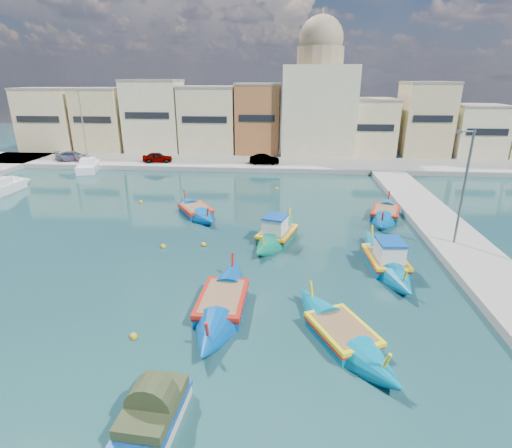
% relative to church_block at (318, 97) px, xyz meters
% --- Properties ---
extents(ground, '(160.00, 160.00, 0.00)m').
position_rel_church_block_xyz_m(ground, '(-10.00, -40.00, -8.41)').
color(ground, '#122D37').
rests_on(ground, ground).
extents(east_quay, '(4.00, 70.00, 0.50)m').
position_rel_church_block_xyz_m(east_quay, '(8.00, -40.00, -8.16)').
color(east_quay, gray).
rests_on(east_quay, ground).
extents(north_quay, '(80.00, 8.00, 0.60)m').
position_rel_church_block_xyz_m(north_quay, '(-10.00, -8.00, -8.11)').
color(north_quay, gray).
rests_on(north_quay, ground).
extents(north_townhouses, '(83.20, 7.87, 10.19)m').
position_rel_church_block_xyz_m(north_townhouses, '(-3.32, -0.64, -3.41)').
color(north_townhouses, beige).
rests_on(north_townhouses, ground).
extents(church_block, '(10.00, 10.00, 19.10)m').
position_rel_church_block_xyz_m(church_block, '(0.00, 0.00, 0.00)').
color(church_block, beige).
rests_on(church_block, ground).
extents(quay_street_lamp, '(1.18, 0.16, 8.00)m').
position_rel_church_block_xyz_m(quay_street_lamp, '(7.44, -34.00, -4.07)').
color(quay_street_lamp, '#595B60').
rests_on(quay_street_lamp, ground).
extents(parked_cars, '(29.68, 2.54, 1.29)m').
position_rel_church_block_xyz_m(parked_cars, '(-22.06, -9.50, -7.18)').
color(parked_cars, '#4C1919').
rests_on(parked_cars, north_quay).
extents(luzzu_turquoise_cabin, '(2.72, 9.39, 2.98)m').
position_rel_church_block_xyz_m(luzzu_turquoise_cabin, '(2.30, -37.11, -8.05)').
color(luzzu_turquoise_cabin, '#006EA4').
rests_on(luzzu_turquoise_cabin, ground).
extents(luzzu_blue_cabin, '(4.36, 8.64, 2.98)m').
position_rel_church_block_xyz_m(luzzu_blue_cabin, '(-4.54, -33.35, -8.04)').
color(luzzu_blue_cabin, '#0A6F51').
rests_on(luzzu_blue_cabin, ground).
extents(luzzu_cyan_mid, '(4.46, 8.91, 2.57)m').
position_rel_church_block_xyz_m(luzzu_cyan_mid, '(4.32, -27.63, -8.14)').
color(luzzu_cyan_mid, '#00559A').
rests_on(luzzu_cyan_mid, ground).
extents(luzzu_green, '(6.04, 7.84, 2.52)m').
position_rel_church_block_xyz_m(luzzu_green, '(-11.63, -28.32, -8.14)').
color(luzzu_green, '#0050A5').
rests_on(luzzu_green, ground).
extents(luzzu_blue_south, '(2.34, 9.54, 2.74)m').
position_rel_church_block_xyz_m(luzzu_blue_south, '(-6.95, -42.78, -8.12)').
color(luzzu_blue_south, '#0049A3').
rests_on(luzzu_blue_south, ground).
extents(luzzu_cyan_south, '(5.43, 8.19, 2.53)m').
position_rel_church_block_xyz_m(luzzu_cyan_south, '(-1.23, -44.86, -8.14)').
color(luzzu_cyan_south, '#00769E').
rests_on(luzzu_cyan_south, ground).
extents(tender_near, '(1.95, 3.30, 1.57)m').
position_rel_church_block_xyz_m(tender_near, '(-8.07, -50.04, -7.92)').
color(tender_near, beige).
rests_on(tender_near, ground).
extents(yacht_north, '(4.42, 7.98, 10.26)m').
position_rel_church_block_xyz_m(yacht_north, '(-29.48, -10.95, -8.00)').
color(yacht_north, white).
rests_on(yacht_north, ground).
extents(yacht_midnorth, '(2.37, 7.20, 10.13)m').
position_rel_church_block_xyz_m(yacht_midnorth, '(-32.79, -21.72, -8.01)').
color(yacht_midnorth, white).
rests_on(yacht_midnorth, ground).
extents(mooring_buoys, '(19.52, 26.29, 0.36)m').
position_rel_church_block_xyz_m(mooring_buoys, '(-8.89, -32.93, -8.33)').
color(mooring_buoys, gold).
rests_on(mooring_buoys, ground).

